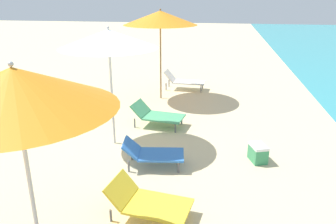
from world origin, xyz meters
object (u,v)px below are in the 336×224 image
object	(u,v)px
lounger_third_shoreside	(157,115)
lounger_farthest_shoreside	(183,80)
umbrella_farthest	(160,18)
lounger_second_shoreside	(147,201)
umbrella_second	(15,89)
lounger_third_inland	(152,153)
umbrella_third	(109,39)
cooler_box	(258,153)

from	to	relation	value
lounger_third_shoreside	lounger_farthest_shoreside	distance (m)	3.62
umbrella_farthest	lounger_second_shoreside	bearing A→B (deg)	-81.88
umbrella_second	lounger_third_inland	bearing A→B (deg)	73.04
umbrella_farthest	umbrella_second	bearing A→B (deg)	-91.73
lounger_second_shoreside	lounger_third_inland	size ratio (longest dim) A/B	1.06
umbrella_third	umbrella_second	bearing A→B (deg)	-86.45
umbrella_second	umbrella_third	size ratio (longest dim) A/B	1.00
umbrella_third	cooler_box	distance (m)	3.95
umbrella_second	lounger_third_inland	xyz separation A→B (m)	(0.86, 2.83, -2.10)
lounger_third_inland	cooler_box	bearing A→B (deg)	7.33
lounger_third_inland	cooler_box	size ratio (longest dim) A/B	2.59
umbrella_third	lounger_farthest_shoreside	world-z (taller)	umbrella_third
umbrella_second	lounger_second_shoreside	world-z (taller)	umbrella_second
umbrella_second	cooler_box	xyz separation A→B (m)	(3.00, 3.39, -2.20)
lounger_third_inland	umbrella_farthest	size ratio (longest dim) A/B	0.44
lounger_third_inland	umbrella_second	bearing A→B (deg)	-114.14
lounger_third_shoreside	umbrella_farthest	size ratio (longest dim) A/B	0.49
umbrella_third	cooler_box	xyz separation A→B (m)	(3.23, -0.39, -2.23)
lounger_third_inland	lounger_second_shoreside	bearing A→B (deg)	-88.53
lounger_second_shoreside	umbrella_farthest	distance (m)	6.67
umbrella_second	lounger_third_shoreside	distance (m)	5.44
umbrella_farthest	cooler_box	bearing A→B (deg)	-55.48
umbrella_farthest	cooler_box	size ratio (longest dim) A/B	5.82
lounger_third_shoreside	lounger_second_shoreside	bearing A→B (deg)	-72.56
umbrella_third	lounger_third_shoreside	bearing A→B (deg)	57.31
umbrella_third	lounger_third_inland	bearing A→B (deg)	-40.63
umbrella_second	lounger_second_shoreside	size ratio (longest dim) A/B	1.98
lounger_third_inland	lounger_farthest_shoreside	size ratio (longest dim) A/B	0.85
umbrella_second	cooler_box	distance (m)	5.03
lounger_second_shoreside	lounger_third_shoreside	bearing A→B (deg)	107.60
umbrella_second	lounger_farthest_shoreside	distance (m)	8.89
umbrella_third	umbrella_farthest	world-z (taller)	umbrella_farthest
umbrella_farthest	lounger_farthest_shoreside	size ratio (longest dim) A/B	1.92
umbrella_second	lounger_second_shoreside	distance (m)	2.69
lounger_farthest_shoreside	cooler_box	xyz separation A→B (m)	(2.16, -5.22, -0.15)
umbrella_farthest	lounger_farthest_shoreside	bearing A→B (deg)	62.45
lounger_second_shoreside	umbrella_third	bearing A→B (deg)	126.94
lounger_farthest_shoreside	cooler_box	size ratio (longest dim) A/B	3.03
umbrella_third	umbrella_farthest	xyz separation A→B (m)	(0.46, 3.64, 0.18)
lounger_third_shoreside	cooler_box	xyz separation A→B (m)	(2.45, -1.61, -0.12)
lounger_third_inland	lounger_third_shoreside	bearing A→B (deg)	91.14
lounger_second_shoreside	lounger_third_inland	distance (m)	1.62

